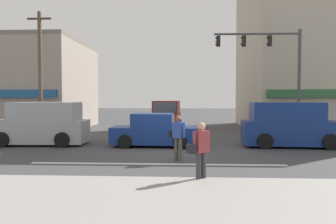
{
  "coord_description": "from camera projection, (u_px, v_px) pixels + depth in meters",
  "views": [
    {
      "loc": [
        0.96,
        -14.85,
        2.31
      ],
      "look_at": [
        0.11,
        2.0,
        1.6
      ],
      "focal_mm": 35.0,
      "sensor_mm": 36.0,
      "label": 1
    }
  ],
  "objects": [
    {
      "name": "sedan_parked_curbside",
      "position": [
        154.0,
        131.0,
        15.76
      ],
      "size": [
        4.17,
        2.01,
        1.58
      ],
      "color": "navy",
      "rests_on": "ground"
    },
    {
      "name": "lane_marking_stripe",
      "position": [
        157.0,
        164.0,
        11.47
      ],
      "size": [
        9.0,
        0.24,
        0.01
      ],
      "primitive_type": "cube",
      "color": "silver",
      "rests_on": "ground"
    },
    {
      "name": "pedestrian_foreground_with_bag",
      "position": [
        200.0,
        149.0,
        8.76
      ],
      "size": [
        0.64,
        0.51,
        1.67
      ],
      "color": "#333338",
      "rests_on": "ground"
    },
    {
      "name": "utility_pole_far_right",
      "position": [
        279.0,
        70.0,
        22.42
      ],
      "size": [
        1.4,
        0.22,
        8.21
      ],
      "color": "brown",
      "rests_on": "ground"
    },
    {
      "name": "traffic_light_mast",
      "position": [
        276.0,
        63.0,
        18.5
      ],
      "size": [
        4.89,
        0.27,
        6.2
      ],
      "color": "#47474C",
      "rests_on": "ground"
    },
    {
      "name": "van_approaching_near",
      "position": [
        290.0,
        126.0,
        15.61
      ],
      "size": [
        4.69,
        2.22,
        2.11
      ],
      "color": "navy",
      "rests_on": "ground"
    },
    {
      "name": "sidewalk_curb",
      "position": [
        136.0,
        211.0,
        6.48
      ],
      "size": [
        40.0,
        5.0,
        0.16
      ],
      "primitive_type": "cube",
      "color": "gray",
      "rests_on": "ground"
    },
    {
      "name": "utility_pole_near_left",
      "position": [
        40.0,
        73.0,
        19.0
      ],
      "size": [
        1.4,
        0.22,
        7.31
      ],
      "color": "brown",
      "rests_on": "ground"
    },
    {
      "name": "pedestrian_mid_crossing",
      "position": [
        178.0,
        135.0,
        12.01
      ],
      "size": [
        0.63,
        0.53,
        1.67
      ],
      "color": "#4C4742",
      "rests_on": "ground"
    },
    {
      "name": "van_crossing_leftbound",
      "position": [
        42.0,
        124.0,
        16.26
      ],
      "size": [
        4.67,
        2.17,
        2.11
      ],
      "color": "#999EA3",
      "rests_on": "ground"
    },
    {
      "name": "building_left_block",
      "position": [
        6.0,
        85.0,
        25.23
      ],
      "size": [
        12.0,
        8.84,
        6.64
      ],
      "color": "gray",
      "rests_on": "ground"
    },
    {
      "name": "van_crossing_center",
      "position": [
        166.0,
        116.0,
        24.31
      ],
      "size": [
        2.2,
        4.68,
        2.11
      ],
      "color": "maroon",
      "rests_on": "ground"
    },
    {
      "name": "ground_plane",
      "position": [
        163.0,
        149.0,
        14.97
      ],
      "size": [
        120.0,
        120.0,
        0.0
      ],
      "primitive_type": "plane",
      "color": "#3D3D3F"
    },
    {
      "name": "building_right_corner",
      "position": [
        319.0,
        50.0,
        24.87
      ],
      "size": [
        10.91,
        10.59,
        11.97
      ],
      "color": "#B7AD99",
      "rests_on": "ground"
    }
  ]
}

